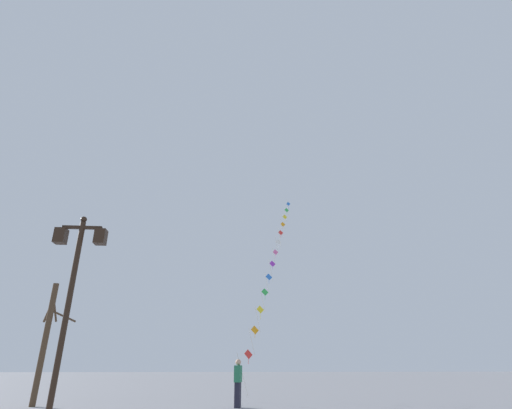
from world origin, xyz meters
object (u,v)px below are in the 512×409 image
at_px(kite_flyer, 238,382).
at_px(kite_train, 274,258).
at_px(bare_tree, 46,339).
at_px(twin_lantern_lamp_post, 73,276).

bearing_deg(kite_flyer, kite_train, 0.10).
height_order(kite_flyer, bare_tree, bare_tree).
height_order(twin_lantern_lamp_post, kite_train, kite_train).
distance_m(twin_lantern_lamp_post, bare_tree, 8.23).
relative_size(kite_flyer, bare_tree, 0.36).
xyz_separation_m(kite_flyer, bare_tree, (-7.93, 1.04, 1.59)).
bearing_deg(bare_tree, kite_flyer, -7.50).
relative_size(kite_train, kite_flyer, 10.33).
height_order(twin_lantern_lamp_post, kite_flyer, twin_lantern_lamp_post).
bearing_deg(kite_flyer, twin_lantern_lamp_post, 160.37).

